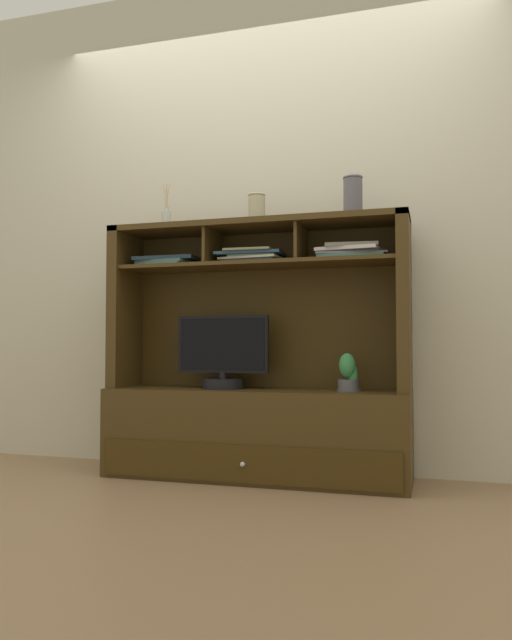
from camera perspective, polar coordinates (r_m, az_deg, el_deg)
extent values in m
cube|color=#916F4C|center=(3.25, 0.00, -14.65)|extent=(6.00, 6.00, 0.02)
cube|color=beige|center=(3.48, 1.13, 9.53)|extent=(6.00, 0.02, 2.80)
cube|color=#3F2C11|center=(3.21, 0.00, -10.51)|extent=(1.56, 0.42, 0.46)
cube|color=#39270B|center=(3.03, -1.19, -13.24)|extent=(1.50, 0.01, 0.18)
sphere|color=silver|center=(3.01, -1.26, -13.28)|extent=(0.02, 0.02, 0.02)
cube|color=#3F2C11|center=(3.47, -11.99, 1.09)|extent=(0.06, 0.33, 0.87)
cube|color=#3F2C11|center=(3.06, 13.65, 1.57)|extent=(0.06, 0.33, 0.87)
cube|color=#39270B|center=(3.33, 0.76, 0.92)|extent=(1.50, 0.02, 0.84)
cube|color=#3F2C11|center=(3.24, 0.00, 8.75)|extent=(1.56, 0.33, 0.03)
cube|color=#3F2C11|center=(3.21, 0.00, 5.12)|extent=(1.44, 0.30, 0.02)
cube|color=#3F2C11|center=(3.30, -4.05, 6.69)|extent=(0.02, 0.28, 0.18)
cube|color=#3F2C11|center=(3.16, 4.22, 7.08)|extent=(0.02, 0.28, 0.18)
cylinder|color=black|center=(3.22, -3.10, -5.92)|extent=(0.22, 0.22, 0.05)
cylinder|color=black|center=(3.22, -3.10, -5.18)|extent=(0.04, 0.04, 0.03)
cube|color=black|center=(3.22, -3.10, -2.25)|extent=(0.49, 0.03, 0.30)
cube|color=black|center=(3.20, -3.19, -2.25)|extent=(0.46, 0.00, 0.27)
cylinder|color=#504F54|center=(3.07, 8.60, -6.03)|extent=(0.10, 0.10, 0.06)
cylinder|color=#504F54|center=(3.08, 8.60, -6.49)|extent=(0.12, 0.12, 0.01)
ellipsoid|color=#358648|center=(3.06, 8.99, -5.11)|extent=(0.05, 0.05, 0.11)
ellipsoid|color=#358648|center=(3.10, 8.56, -4.48)|extent=(0.05, 0.05, 0.07)
ellipsoid|color=#358648|center=(3.07, 8.36, -4.05)|extent=(0.06, 0.04, 0.08)
ellipsoid|color=#358648|center=(3.05, 8.48, -4.18)|extent=(0.08, 0.06, 0.12)
cube|color=#4D775B|center=(3.38, -8.32, 5.03)|extent=(0.25, 0.20, 0.01)
cube|color=#466C68|center=(3.38, -8.56, 5.30)|extent=(0.30, 0.18, 0.02)
cube|color=#263541|center=(3.37, -8.36, 5.65)|extent=(0.35, 0.15, 0.02)
cube|color=#3E705D|center=(3.07, 8.78, 5.83)|extent=(0.33, 0.19, 0.02)
cube|color=slate|center=(3.08, 8.84, 6.10)|extent=(0.36, 0.20, 0.01)
cube|color=slate|center=(3.09, 8.88, 6.21)|extent=(0.27, 0.18, 0.01)
cube|color=beige|center=(3.09, 8.63, 6.47)|extent=(0.32, 0.21, 0.02)
cube|color=slate|center=(3.08, 8.91, 6.81)|extent=(0.27, 0.19, 0.02)
cube|color=#2A3A45|center=(3.22, -0.38, 5.44)|extent=(0.29, 0.18, 0.02)
cube|color=beige|center=(3.23, -0.41, 5.71)|extent=(0.33, 0.21, 0.01)
cube|color=beige|center=(3.24, -0.23, 5.90)|extent=(0.25, 0.15, 0.01)
cube|color=#355673|center=(3.24, -0.53, 6.14)|extent=(0.36, 0.21, 0.02)
cube|color=gray|center=(3.23, -0.50, 6.40)|extent=(0.26, 0.23, 0.01)
cylinder|color=#B3BAAB|center=(3.42, -8.35, 9.20)|extent=(0.05, 0.05, 0.09)
cylinder|color=#B3BAAB|center=(3.43, -8.35, 10.09)|extent=(0.02, 0.02, 0.02)
cylinder|color=tan|center=(3.44, -8.28, 11.19)|extent=(0.00, 0.02, 0.15)
cylinder|color=tan|center=(3.45, -8.31, 11.17)|extent=(0.03, 0.00, 0.15)
cylinder|color=tan|center=(3.45, -8.40, 11.18)|extent=(0.00, 0.02, 0.15)
cylinder|color=tan|center=(3.44, -8.37, 11.20)|extent=(0.04, 0.00, 0.15)
cylinder|color=tan|center=(3.27, 0.08, 10.20)|extent=(0.09, 0.09, 0.14)
torus|color=tan|center=(3.29, 0.08, 11.53)|extent=(0.09, 0.09, 0.01)
cylinder|color=#555157|center=(3.14, 9.01, 11.15)|extent=(0.10, 0.10, 0.19)
torus|color=#555157|center=(3.17, 9.00, 12.93)|extent=(0.10, 0.10, 0.01)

